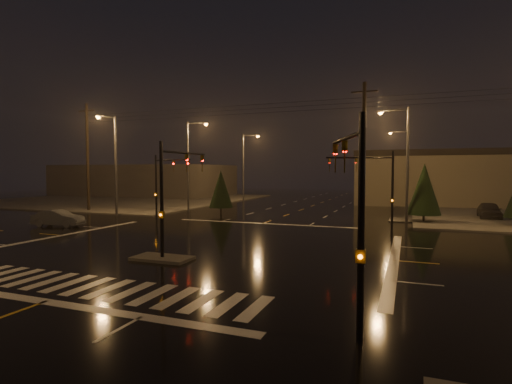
# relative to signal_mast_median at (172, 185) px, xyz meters

# --- Properties ---
(ground) EXTENTS (140.00, 140.00, 0.00)m
(ground) POSITION_rel_signal_mast_median_xyz_m (-0.00, 3.07, -3.75)
(ground) COLOR black
(ground) RESTS_ON ground
(sidewalk_nw) EXTENTS (36.00, 36.00, 0.12)m
(sidewalk_nw) POSITION_rel_signal_mast_median_xyz_m (-30.00, 33.07, -3.69)
(sidewalk_nw) COLOR #44423D
(sidewalk_nw) RESTS_ON ground
(median_island) EXTENTS (3.00, 1.60, 0.15)m
(median_island) POSITION_rel_signal_mast_median_xyz_m (-0.00, -0.93, -3.68)
(median_island) COLOR #44423D
(median_island) RESTS_ON ground
(crosswalk) EXTENTS (15.00, 2.60, 0.01)m
(crosswalk) POSITION_rel_signal_mast_median_xyz_m (-0.00, -5.93, -3.75)
(crosswalk) COLOR beige
(crosswalk) RESTS_ON ground
(stop_bar_near) EXTENTS (16.00, 0.50, 0.01)m
(stop_bar_near) POSITION_rel_signal_mast_median_xyz_m (-0.00, -7.93, -3.75)
(stop_bar_near) COLOR beige
(stop_bar_near) RESTS_ON ground
(stop_bar_far) EXTENTS (16.00, 0.50, 0.01)m
(stop_bar_far) POSITION_rel_signal_mast_median_xyz_m (-0.00, 14.07, -3.75)
(stop_bar_far) COLOR beige
(stop_bar_far) RESTS_ON ground
(commercial_block) EXTENTS (30.00, 18.00, 5.60)m
(commercial_block) POSITION_rel_signal_mast_median_xyz_m (-35.00, 45.07, -0.95)
(commercial_block) COLOR #3E3937
(commercial_block) RESTS_ON ground
(signal_mast_median) EXTENTS (0.25, 4.59, 6.00)m
(signal_mast_median) POSITION_rel_signal_mast_median_xyz_m (0.00, 0.00, 0.00)
(signal_mast_median) COLOR black
(signal_mast_median) RESTS_ON ground
(signal_mast_ne) EXTENTS (4.84, 1.86, 6.00)m
(signal_mast_ne) POSITION_rel_signal_mast_median_xyz_m (9.50, 13.21, 0.04)
(signal_mast_ne) COLOR black
(signal_mast_ne) RESTS_ON ground
(signal_mast_nw) EXTENTS (4.84, 1.86, 6.00)m
(signal_mast_nw) POSITION_rel_signal_mast_median_xyz_m (-9.50, 13.21, 0.04)
(signal_mast_nw) COLOR black
(signal_mast_nw) RESTS_ON ground
(signal_mast_se) EXTENTS (1.55, 3.87, 6.00)m
(signal_mast_se) POSITION_rel_signal_mast_median_xyz_m (10.23, -6.68, -0.04)
(signal_mast_se) COLOR black
(signal_mast_se) RESTS_ON ground
(streetlight_1) EXTENTS (2.77, 0.32, 10.00)m
(streetlight_1) POSITION_rel_signal_mast_median_xyz_m (-11.18, 21.07, 2.05)
(streetlight_1) COLOR #38383A
(streetlight_1) RESTS_ON ground
(streetlight_2) EXTENTS (2.77, 0.32, 10.00)m
(streetlight_2) POSITION_rel_signal_mast_median_xyz_m (-11.18, 37.07, 2.05)
(streetlight_2) COLOR #38383A
(streetlight_2) RESTS_ON ground
(streetlight_3) EXTENTS (2.77, 0.32, 10.00)m
(streetlight_3) POSITION_rel_signal_mast_median_xyz_m (11.18, 19.07, 2.05)
(streetlight_3) COLOR #38383A
(streetlight_3) RESTS_ON ground
(streetlight_4) EXTENTS (2.77, 0.32, 10.00)m
(streetlight_4) POSITION_rel_signal_mast_median_xyz_m (11.18, 39.07, 2.05)
(streetlight_4) COLOR #38383A
(streetlight_4) RESTS_ON ground
(streetlight_5) EXTENTS (0.32, 2.77, 10.00)m
(streetlight_5) POSITION_rel_signal_mast_median_xyz_m (-16.00, 14.26, 2.05)
(streetlight_5) COLOR #38383A
(streetlight_5) RESTS_ON ground
(utility_pole_0) EXTENTS (2.20, 0.32, 12.00)m
(utility_pole_0) POSITION_rel_signal_mast_median_xyz_m (-22.00, 17.07, 2.38)
(utility_pole_0) COLOR black
(utility_pole_0) RESTS_ON ground
(utility_pole_1) EXTENTS (2.20, 0.32, 12.00)m
(utility_pole_1) POSITION_rel_signal_mast_median_xyz_m (8.00, 17.07, 2.38)
(utility_pole_1) COLOR black
(utility_pole_1) RESTS_ON ground
(conifer_0) EXTENTS (2.86, 2.86, 5.17)m
(conifer_0) POSITION_rel_signal_mast_median_xyz_m (12.90, 19.77, -0.82)
(conifer_0) COLOR black
(conifer_0) RESTS_ON ground
(conifer_3) EXTENTS (2.49, 2.49, 4.59)m
(conifer_3) POSITION_rel_signal_mast_median_xyz_m (-6.66, 19.52, -1.11)
(conifer_3) COLOR black
(conifer_3) RESTS_ON ground
(car_parked) EXTENTS (2.09, 4.71, 1.57)m
(car_parked) POSITION_rel_signal_mast_median_xyz_m (18.79, 24.93, -2.96)
(car_parked) COLOR black
(car_parked) RESTS_ON ground
(car_crossing) EXTENTS (4.29, 2.27, 1.34)m
(car_crossing) POSITION_rel_signal_mast_median_xyz_m (-14.95, 6.40, -3.08)
(car_crossing) COLOR slate
(car_crossing) RESTS_ON ground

